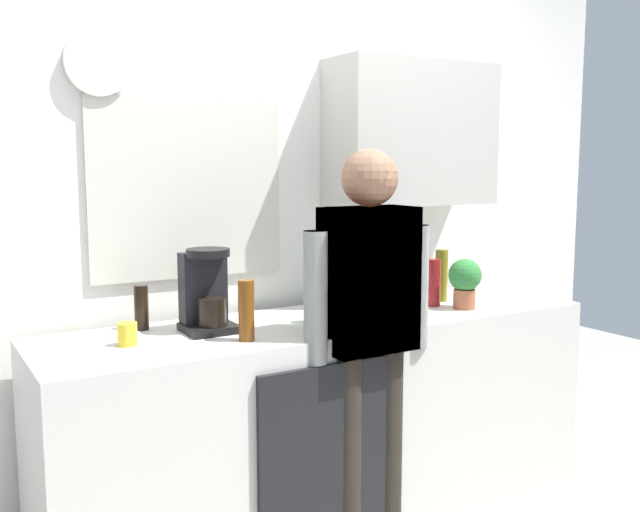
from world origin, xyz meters
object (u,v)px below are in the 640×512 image
(bottle_amber_beer, at_px, (246,310))
(cup_yellow_cup, at_px, (127,334))
(bottle_olive_oil, at_px, (441,275))
(bottle_red_vinegar, at_px, (434,283))
(cup_blue_mug, at_px, (334,296))
(dish_soap, at_px, (378,287))
(person_at_sink, at_px, (368,318))
(bottle_dark_sauce, at_px, (141,308))
(person_guest, at_px, (368,318))
(coffee_maker, at_px, (206,294))
(potted_plant, at_px, (465,280))
(bottle_clear_soda, at_px, (316,293))
(bottle_green_wine, at_px, (339,288))
(mixing_bowl, at_px, (392,307))

(bottle_amber_beer, xyz_separation_m, cup_yellow_cup, (-0.40, 0.16, -0.07))
(bottle_olive_oil, relative_size, bottle_red_vinegar, 1.14)
(cup_blue_mug, bearing_deg, dish_soap, -12.97)
(dish_soap, relative_size, person_at_sink, 0.11)
(bottle_dark_sauce, xyz_separation_m, cup_yellow_cup, (-0.12, -0.22, -0.05))
(bottle_red_vinegar, relative_size, cup_blue_mug, 2.20)
(cup_blue_mug, distance_m, person_guest, 0.54)
(bottle_amber_beer, height_order, bottle_olive_oil, bottle_olive_oil)
(bottle_olive_oil, distance_m, person_at_sink, 0.77)
(bottle_amber_beer, bearing_deg, dish_soap, 21.10)
(coffee_maker, bearing_deg, cup_yellow_cup, -167.82)
(dish_soap, bearing_deg, bottle_red_vinegar, -42.56)
(coffee_maker, xyz_separation_m, person_guest, (0.52, -0.37, -0.08))
(bottle_amber_beer, xyz_separation_m, potted_plant, (1.10, 0.03, 0.02))
(cup_blue_mug, xyz_separation_m, dish_soap, (0.22, -0.05, 0.03))
(bottle_clear_soda, distance_m, bottle_olive_oil, 0.82)
(coffee_maker, relative_size, person_at_sink, 0.21)
(bottle_amber_beer, relative_size, person_at_sink, 0.14)
(bottle_green_wine, xyz_separation_m, person_at_sink, (0.00, -0.20, -0.09))
(cup_yellow_cup, xyz_separation_m, mixing_bowl, (1.13, -0.09, -0.00))
(mixing_bowl, height_order, person_at_sink, person_at_sink)
(dish_soap, bearing_deg, mixing_bowl, -112.37)
(bottle_clear_soda, xyz_separation_m, person_at_sink, (0.12, -0.19, -0.08))
(cup_yellow_cup, relative_size, dish_soap, 0.47)
(person_guest, bearing_deg, person_at_sink, 180.00)
(bottle_clear_soda, relative_size, bottle_dark_sauce, 1.56)
(dish_soap, bearing_deg, cup_blue_mug, 167.03)
(person_at_sink, bearing_deg, bottle_red_vinegar, 26.88)
(bottle_clear_soda, xyz_separation_m, bottle_dark_sauce, (-0.62, 0.32, -0.05))
(bottle_amber_beer, bearing_deg, coffee_maker, 106.08)
(bottle_red_vinegar, distance_m, cup_blue_mug, 0.47)
(bottle_amber_beer, relative_size, cup_blue_mug, 2.30)
(coffee_maker, relative_size, bottle_red_vinegar, 1.50)
(cup_blue_mug, height_order, mixing_bowl, cup_blue_mug)
(bottle_dark_sauce, height_order, cup_yellow_cup, bottle_dark_sauce)
(coffee_maker, height_order, mixing_bowl, coffee_maker)
(bottle_green_wine, relative_size, person_at_sink, 0.19)
(bottle_green_wine, bearing_deg, mixing_bowl, 0.98)
(bottle_clear_soda, distance_m, mixing_bowl, 0.41)
(bottle_green_wine, relative_size, person_guest, 0.19)
(cup_blue_mug, height_order, cup_yellow_cup, cup_blue_mug)
(bottle_red_vinegar, bearing_deg, bottle_amber_beer, -171.88)
(cup_yellow_cup, relative_size, person_at_sink, 0.05)
(bottle_amber_beer, xyz_separation_m, mixing_bowl, (0.73, 0.07, -0.07))
(bottle_red_vinegar, bearing_deg, cup_blue_mug, 151.07)
(bottle_dark_sauce, relative_size, bottle_amber_beer, 0.78)
(bottle_clear_soda, distance_m, cup_yellow_cup, 0.75)
(bottle_amber_beer, relative_size, person_guest, 0.14)
(cup_yellow_cup, bearing_deg, bottle_amber_beer, -21.28)
(person_guest, bearing_deg, dish_soap, -152.39)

